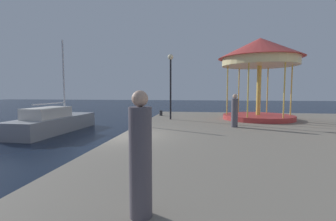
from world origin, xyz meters
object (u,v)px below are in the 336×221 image
at_px(bollard_center, 132,128).
at_px(bollard_north, 161,113).
at_px(sailboat_grey, 53,122).
at_px(carousel, 260,59).
at_px(lamp_post_mid_promenade, 171,75).
at_px(person_by_the_water, 235,112).
at_px(person_near_carousel, 140,158).

distance_m(bollard_center, bollard_north, 7.58).
bearing_deg(sailboat_grey, carousel, 9.45).
height_order(sailboat_grey, bollard_center, sailboat_grey).
xyz_separation_m(lamp_post_mid_promenade, person_by_the_water, (3.76, -2.91, -2.13)).
distance_m(sailboat_grey, bollard_north, 7.51).
relative_size(sailboat_grey, person_near_carousel, 3.65).
bearing_deg(sailboat_grey, lamp_post_mid_promenade, 10.53).
distance_m(sailboat_grey, person_by_the_water, 11.49).
distance_m(bollard_north, person_by_the_water, 7.08).
xyz_separation_m(carousel, person_by_the_water, (-2.04, -3.72, -3.17)).
relative_size(lamp_post_mid_promenade, person_by_the_water, 2.48).
distance_m(carousel, bollard_center, 9.95).
bearing_deg(lamp_post_mid_promenade, person_near_carousel, -84.67).
relative_size(bollard_center, person_near_carousel, 0.21).
relative_size(carousel, person_by_the_water, 3.09).
relative_size(sailboat_grey, person_by_the_water, 3.98).
bearing_deg(person_near_carousel, person_by_the_water, 74.20).
relative_size(bollard_north, person_by_the_water, 0.23).
distance_m(carousel, bollard_north, 7.95).
relative_size(sailboat_grey, bollard_north, 17.29).
bearing_deg(person_near_carousel, lamp_post_mid_promenade, 95.33).
bearing_deg(lamp_post_mid_promenade, person_by_the_water, -37.69).
bearing_deg(carousel, person_by_the_water, -118.74).
bearing_deg(bollard_center, person_near_carousel, -72.30).
distance_m(sailboat_grey, lamp_post_mid_promenade, 8.31).
distance_m(sailboat_grey, person_near_carousel, 13.90).
distance_m(lamp_post_mid_promenade, person_by_the_water, 5.21).
distance_m(bollard_center, person_by_the_water, 5.42).
bearing_deg(person_by_the_water, bollard_north, 132.93).
height_order(lamp_post_mid_promenade, bollard_north, lamp_post_mid_promenade).
distance_m(sailboat_grey, bollard_center, 7.62).
bearing_deg(bollard_north, person_near_carousel, -81.42).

